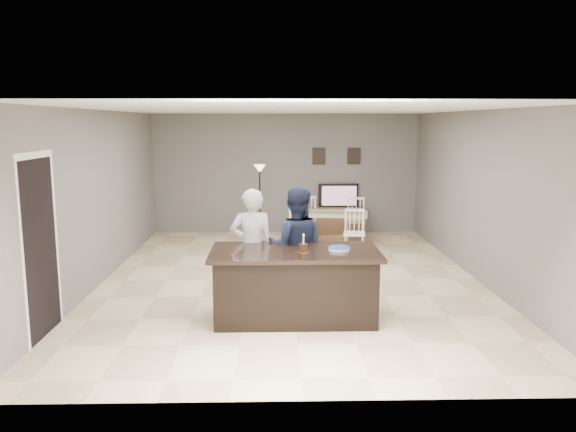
{
  "coord_description": "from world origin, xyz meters",
  "views": [
    {
      "loc": [
        -0.26,
        -8.76,
        2.51
      ],
      "look_at": [
        -0.05,
        -0.3,
        1.09
      ],
      "focal_mm": 35.0,
      "sensor_mm": 36.0,
      "label": 1
    }
  ],
  "objects_px": {
    "woman": "(252,248)",
    "tv_console": "(339,221)",
    "dining_table": "(329,219)",
    "floor_lamp": "(260,183)",
    "kitchen_island": "(295,284)",
    "birthday_cake": "(303,248)",
    "plate_stack": "(339,249)",
    "television": "(339,196)",
    "man": "(296,247)"
  },
  "relations": [
    {
      "from": "kitchen_island",
      "to": "television",
      "type": "bearing_deg",
      "value": 77.99
    },
    {
      "from": "woman",
      "to": "tv_console",
      "type": "bearing_deg",
      "value": -112.4
    },
    {
      "from": "woman",
      "to": "birthday_cake",
      "type": "bearing_deg",
      "value": 132.66
    },
    {
      "from": "floor_lamp",
      "to": "man",
      "type": "bearing_deg",
      "value": -81.64
    },
    {
      "from": "birthday_cake",
      "to": "tv_console",
      "type": "bearing_deg",
      "value": 79.05
    },
    {
      "from": "woman",
      "to": "plate_stack",
      "type": "bearing_deg",
      "value": 150.62
    },
    {
      "from": "kitchen_island",
      "to": "tv_console",
      "type": "height_order",
      "value": "kitchen_island"
    },
    {
      "from": "tv_console",
      "to": "television",
      "type": "xyz_separation_m",
      "value": [
        0.0,
        0.07,
        0.56
      ]
    },
    {
      "from": "kitchen_island",
      "to": "birthday_cake",
      "type": "xyz_separation_m",
      "value": [
        0.1,
        -0.11,
        0.5
      ]
    },
    {
      "from": "kitchen_island",
      "to": "plate_stack",
      "type": "xyz_separation_m",
      "value": [
        0.56,
        -0.01,
        0.47
      ]
    },
    {
      "from": "kitchen_island",
      "to": "floor_lamp",
      "type": "height_order",
      "value": "floor_lamp"
    },
    {
      "from": "kitchen_island",
      "to": "television",
      "type": "relative_size",
      "value": 2.35
    },
    {
      "from": "tv_console",
      "to": "dining_table",
      "type": "height_order",
      "value": "dining_table"
    },
    {
      "from": "kitchen_island",
      "to": "dining_table",
      "type": "height_order",
      "value": "dining_table"
    },
    {
      "from": "tv_console",
      "to": "woman",
      "type": "distance_m",
      "value": 5.35
    },
    {
      "from": "kitchen_island",
      "to": "woman",
      "type": "relative_size",
      "value": 1.32
    },
    {
      "from": "tv_console",
      "to": "dining_table",
      "type": "distance_m",
      "value": 1.49
    },
    {
      "from": "kitchen_island",
      "to": "woman",
      "type": "xyz_separation_m",
      "value": [
        -0.57,
        0.55,
        0.36
      ]
    },
    {
      "from": "tv_console",
      "to": "man",
      "type": "xyz_separation_m",
      "value": [
        -1.17,
        -5.02,
        0.52
      ]
    },
    {
      "from": "kitchen_island",
      "to": "plate_stack",
      "type": "distance_m",
      "value": 0.73
    },
    {
      "from": "plate_stack",
      "to": "man",
      "type": "bearing_deg",
      "value": 133.38
    },
    {
      "from": "tv_console",
      "to": "television",
      "type": "relative_size",
      "value": 1.31
    },
    {
      "from": "plate_stack",
      "to": "television",
      "type": "bearing_deg",
      "value": 83.55
    },
    {
      "from": "television",
      "to": "dining_table",
      "type": "relative_size",
      "value": 0.48
    },
    {
      "from": "tv_console",
      "to": "birthday_cake",
      "type": "height_order",
      "value": "birthday_cake"
    },
    {
      "from": "dining_table",
      "to": "kitchen_island",
      "type": "bearing_deg",
      "value": -92.1
    },
    {
      "from": "tv_console",
      "to": "floor_lamp",
      "type": "xyz_separation_m",
      "value": [
        -1.76,
        -0.97,
        0.98
      ]
    },
    {
      "from": "television",
      "to": "birthday_cake",
      "type": "xyz_separation_m",
      "value": [
        -1.1,
        -5.75,
        0.09
      ]
    },
    {
      "from": "tv_console",
      "to": "floor_lamp",
      "type": "relative_size",
      "value": 0.73
    },
    {
      "from": "dining_table",
      "to": "floor_lamp",
      "type": "distance_m",
      "value": 1.62
    },
    {
      "from": "woman",
      "to": "floor_lamp",
      "type": "bearing_deg",
      "value": -93.06
    },
    {
      "from": "plate_stack",
      "to": "floor_lamp",
      "type": "bearing_deg",
      "value": 103.71
    },
    {
      "from": "man",
      "to": "television",
      "type": "bearing_deg",
      "value": -97.6
    },
    {
      "from": "dining_table",
      "to": "floor_lamp",
      "type": "relative_size",
      "value": 1.17
    },
    {
      "from": "woman",
      "to": "birthday_cake",
      "type": "height_order",
      "value": "woman"
    },
    {
      "from": "tv_console",
      "to": "dining_table",
      "type": "xyz_separation_m",
      "value": [
        -0.36,
        -1.41,
        0.29
      ]
    },
    {
      "from": "man",
      "to": "birthday_cake",
      "type": "xyz_separation_m",
      "value": [
        0.07,
        -0.66,
        0.13
      ]
    },
    {
      "from": "kitchen_island",
      "to": "plate_stack",
      "type": "bearing_deg",
      "value": -1.13
    },
    {
      "from": "television",
      "to": "dining_table",
      "type": "height_order",
      "value": "television"
    },
    {
      "from": "birthday_cake",
      "to": "dining_table",
      "type": "relative_size",
      "value": 0.12
    },
    {
      "from": "man",
      "to": "dining_table",
      "type": "xyz_separation_m",
      "value": [
        0.81,
        3.61,
        -0.23
      ]
    },
    {
      "from": "floor_lamp",
      "to": "plate_stack",
      "type": "bearing_deg",
      "value": -76.29
    },
    {
      "from": "television",
      "to": "birthday_cake",
      "type": "bearing_deg",
      "value": 79.18
    },
    {
      "from": "television",
      "to": "tv_console",
      "type": "bearing_deg",
      "value": 90.0
    },
    {
      "from": "kitchen_island",
      "to": "woman",
      "type": "distance_m",
      "value": 0.87
    },
    {
      "from": "plate_stack",
      "to": "floor_lamp",
      "type": "xyz_separation_m",
      "value": [
        -1.13,
        4.61,
        0.36
      ]
    },
    {
      "from": "woman",
      "to": "dining_table",
      "type": "height_order",
      "value": "woman"
    },
    {
      "from": "man",
      "to": "plate_stack",
      "type": "xyz_separation_m",
      "value": [
        0.53,
        -0.56,
        0.1
      ]
    },
    {
      "from": "tv_console",
      "to": "woman",
      "type": "height_order",
      "value": "woman"
    },
    {
      "from": "kitchen_island",
      "to": "television",
      "type": "height_order",
      "value": "television"
    }
  ]
}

